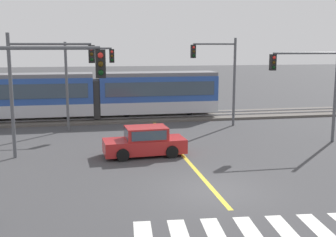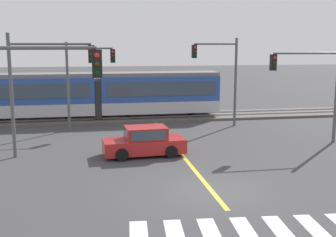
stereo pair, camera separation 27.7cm
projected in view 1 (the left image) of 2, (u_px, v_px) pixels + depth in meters
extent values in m
plane|color=#3D3D3F|center=(214.00, 191.00, 16.60)|extent=(200.00, 200.00, 0.00)
cube|color=#56514C|center=(150.00, 117.00, 33.00)|extent=(120.00, 4.00, 0.18)
cube|color=#939399|center=(152.00, 117.00, 32.28)|extent=(120.00, 0.08, 0.10)
cube|color=#939399|center=(149.00, 114.00, 33.67)|extent=(120.00, 0.08, 0.10)
cube|color=#B7BAC1|center=(32.00, 109.00, 31.20)|extent=(9.00, 2.60, 0.90)
cube|color=#284C9E|center=(31.00, 90.00, 30.96)|extent=(9.00, 2.60, 1.90)
cube|color=#384756|center=(28.00, 92.00, 29.67)|extent=(8.28, 0.04, 1.04)
cube|color=slate|center=(30.00, 76.00, 30.77)|extent=(9.00, 2.39, 0.28)
cylinder|color=black|center=(66.00, 114.00, 31.74)|extent=(0.70, 0.20, 0.70)
cube|color=#B7BAC1|center=(158.00, 106.00, 32.96)|extent=(9.00, 2.60, 0.90)
cube|color=#284C9E|center=(158.00, 88.00, 32.72)|extent=(9.00, 2.60, 1.90)
cube|color=#384756|center=(161.00, 89.00, 31.44)|extent=(8.28, 0.04, 1.04)
cube|color=slate|center=(158.00, 74.00, 32.53)|extent=(9.00, 2.39, 0.28)
cylinder|color=black|center=(189.00, 111.00, 33.50)|extent=(0.70, 0.20, 0.70)
cylinder|color=black|center=(127.00, 112.00, 32.58)|extent=(0.70, 0.20, 0.70)
cube|color=#2D2D2D|center=(96.00, 98.00, 31.96)|extent=(0.50, 2.34, 2.80)
cube|color=silver|center=(217.00, 237.00, 12.57)|extent=(0.79, 2.84, 0.01)
cube|color=silver|center=(253.00, 236.00, 12.68)|extent=(0.79, 2.84, 0.01)
cube|color=silver|center=(288.00, 234.00, 12.80)|extent=(0.79, 2.84, 0.01)
cube|color=silver|center=(323.00, 232.00, 12.91)|extent=(0.79, 2.84, 0.01)
cube|color=gold|center=(179.00, 151.00, 22.85)|extent=(0.20, 17.02, 0.01)
cube|color=#B22323|center=(144.00, 146.00, 21.84)|extent=(4.30, 1.96, 0.72)
cube|color=#B22323|center=(146.00, 133.00, 21.75)|extent=(2.19, 1.65, 0.64)
cube|color=#384756|center=(127.00, 134.00, 21.50)|extent=(0.19, 1.43, 0.52)
cube|color=#384756|center=(149.00, 136.00, 21.00)|extent=(1.78, 0.15, 0.48)
cylinder|color=black|center=(123.00, 155.00, 20.75)|extent=(0.65, 0.26, 0.64)
cylinder|color=black|center=(118.00, 147.00, 22.38)|extent=(0.65, 0.26, 0.64)
cylinder|color=black|center=(172.00, 152.00, 21.37)|extent=(0.65, 0.26, 0.64)
cylinder|color=black|center=(164.00, 144.00, 23.00)|extent=(0.65, 0.26, 0.64)
cylinder|color=#515459|center=(43.00, 48.00, 13.00)|extent=(3.50, 0.12, 0.12)
cube|color=black|center=(100.00, 64.00, 13.41)|extent=(0.32, 0.28, 0.90)
sphere|color=red|center=(100.00, 55.00, 13.22)|extent=(0.18, 0.18, 0.18)
sphere|color=#3A2706|center=(101.00, 64.00, 13.26)|extent=(0.18, 0.18, 0.18)
sphere|color=black|center=(101.00, 73.00, 13.31)|extent=(0.18, 0.18, 0.18)
cylinder|color=#515459|center=(234.00, 82.00, 29.57)|extent=(0.18, 0.18, 6.16)
cylinder|color=#515459|center=(215.00, 44.00, 28.83)|extent=(3.00, 0.12, 0.12)
cube|color=black|center=(193.00, 51.00, 28.64)|extent=(0.32, 0.28, 0.90)
sphere|color=red|center=(194.00, 47.00, 28.45)|extent=(0.18, 0.18, 0.18)
sphere|color=#3A2706|center=(194.00, 51.00, 28.50)|extent=(0.18, 0.18, 0.18)
sphere|color=black|center=(194.00, 55.00, 28.54)|extent=(0.18, 0.18, 0.18)
cylinder|color=#515459|center=(335.00, 93.00, 24.58)|extent=(0.18, 0.18, 5.80)
cylinder|color=#515459|center=(306.00, 53.00, 23.81)|extent=(4.00, 0.12, 0.12)
cube|color=black|center=(273.00, 62.00, 23.53)|extent=(0.32, 0.28, 0.90)
sphere|color=red|center=(274.00, 58.00, 23.33)|extent=(0.18, 0.18, 0.18)
sphere|color=#3A2706|center=(274.00, 62.00, 23.38)|extent=(0.18, 0.18, 0.18)
sphere|color=black|center=(274.00, 67.00, 23.43)|extent=(0.18, 0.18, 0.18)
cylinder|color=#515459|center=(67.00, 87.00, 27.81)|extent=(0.18, 0.18, 5.88)
cylinder|color=#515459|center=(89.00, 48.00, 27.65)|extent=(3.00, 0.12, 0.12)
cube|color=black|center=(112.00, 56.00, 28.02)|extent=(0.32, 0.28, 0.90)
sphere|color=red|center=(112.00, 52.00, 27.83)|extent=(0.18, 0.18, 0.18)
sphere|color=#3A2706|center=(112.00, 56.00, 27.87)|extent=(0.18, 0.18, 0.18)
sphere|color=black|center=(112.00, 60.00, 27.92)|extent=(0.18, 0.18, 0.18)
cylinder|color=#515459|center=(11.00, 97.00, 20.95)|extent=(0.18, 0.18, 6.27)
cylinder|color=#515459|center=(50.00, 44.00, 20.88)|extent=(4.00, 0.12, 0.12)
cube|color=black|center=(92.00, 54.00, 21.34)|extent=(0.32, 0.28, 0.90)
sphere|color=red|center=(91.00, 49.00, 21.15)|extent=(0.18, 0.18, 0.18)
sphere|color=#3A2706|center=(92.00, 54.00, 21.19)|extent=(0.18, 0.18, 0.18)
sphere|color=black|center=(92.00, 60.00, 21.24)|extent=(0.18, 0.18, 0.18)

